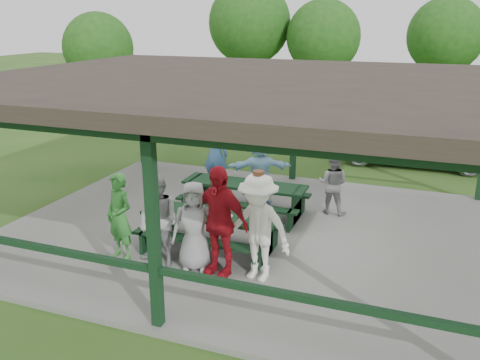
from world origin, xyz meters
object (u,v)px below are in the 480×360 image
at_px(spectator_blue, 215,154).
at_px(farm_trailer, 222,116).
at_px(picnic_table_far, 244,194).
at_px(pickup_truck, 420,142).
at_px(contestant_grey_mid, 194,226).
at_px(contestant_white_fedora, 258,228).
at_px(spectator_lblue, 260,170).
at_px(picnic_table_near, 210,227).
at_px(contestant_red, 218,221).
at_px(spectator_grey, 333,184).
at_px(contestant_green, 120,217).
at_px(contestant_grey_left, 158,221).

relative_size(spectator_blue, farm_trailer, 0.53).
relative_size(picnic_table_far, pickup_truck, 0.57).
xyz_separation_m(picnic_table_far, contestant_grey_mid, (0.08, -2.80, 0.34)).
height_order(picnic_table_far, contestant_grey_mid, contestant_grey_mid).
relative_size(contestant_white_fedora, spectator_lblue, 1.17).
height_order(picnic_table_near, contestant_red, contestant_red).
xyz_separation_m(picnic_table_far, spectator_lblue, (0.10, 0.83, 0.36)).
distance_m(spectator_blue, pickup_truck, 6.97).
height_order(contestant_red, spectator_grey, contestant_red).
bearing_deg(contestant_red, pickup_truck, 83.45).
bearing_deg(contestant_white_fedora, contestant_red, -163.76).
distance_m(contestant_grey_mid, pickup_truck, 9.77).
xyz_separation_m(picnic_table_far, farm_trailer, (-4.07, 8.40, 0.04)).
bearing_deg(contestant_green, picnic_table_far, 81.65).
bearing_deg(contestant_green, contestant_grey_mid, 21.42).
bearing_deg(contestant_red, spectator_blue, 125.81).
bearing_deg(spectator_blue, picnic_table_far, 138.98).
height_order(picnic_table_far, pickup_truck, pickup_truck).
bearing_deg(picnic_table_far, contestant_green, -115.56).
height_order(picnic_table_far, contestant_green, contestant_green).
xyz_separation_m(picnic_table_near, farm_trailer, (-4.10, 10.40, 0.04)).
bearing_deg(spectator_lblue, contestant_red, 72.65).
relative_size(contestant_red, contestant_white_fedora, 1.02).
xyz_separation_m(contestant_red, pickup_truck, (3.03, 9.14, -0.41)).
xyz_separation_m(contestant_grey_left, contestant_white_fedora, (1.85, 0.13, 0.10)).
relative_size(picnic_table_near, contestant_white_fedora, 1.35).
xyz_separation_m(spectator_lblue, farm_trailer, (-4.17, 7.57, -0.32)).
bearing_deg(contestant_red, contestant_green, -165.78).
relative_size(picnic_table_far, farm_trailer, 0.79).
relative_size(contestant_green, contestant_grey_mid, 1.01).
relative_size(picnic_table_near, contestant_grey_left, 1.55).
height_order(spectator_blue, farm_trailer, spectator_blue).
relative_size(contestant_grey_left, farm_trailer, 0.48).
bearing_deg(spectator_lblue, pickup_truck, -147.16).
distance_m(picnic_table_near, contestant_grey_mid, 0.87).
bearing_deg(contestant_white_fedora, pickup_truck, 86.31).
height_order(spectator_blue, pickup_truck, spectator_blue).
relative_size(contestant_red, spectator_grey, 1.39).
height_order(contestant_grey_left, farm_trailer, contestant_grey_left).
xyz_separation_m(spectator_lblue, spectator_grey, (1.78, -0.05, -0.12)).
distance_m(picnic_table_near, spectator_lblue, 2.85).
xyz_separation_m(picnic_table_near, contestant_red, (0.54, -0.83, 0.52)).
xyz_separation_m(spectator_blue, farm_trailer, (-2.75, 7.01, -0.44)).
bearing_deg(contestant_grey_left, contestant_white_fedora, 15.70).
bearing_deg(farm_trailer, picnic_table_near, -79.79).
height_order(contestant_white_fedora, spectator_blue, contestant_white_fedora).
height_order(contestant_white_fedora, pickup_truck, contestant_white_fedora).
bearing_deg(pickup_truck, spectator_lblue, 146.50).
distance_m(contestant_green, spectator_lblue, 4.02).
distance_m(contestant_grey_left, spectator_grey, 4.41).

